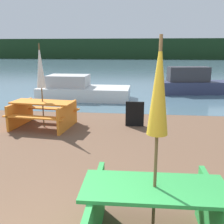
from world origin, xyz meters
TOP-DOWN VIEW (x-y plane):
  - water at (0.00, 32.45)m, footprint 60.00×50.00m
  - far_treeline at (0.00, 52.45)m, footprint 80.00×1.60m
  - picnic_table_green at (1.21, 1.01)m, footprint 1.68×1.42m
  - picnic_table_orange at (-1.85, 5.58)m, footprint 1.95×1.57m
  - umbrella_white at (-1.85, 5.58)m, footprint 0.25×0.25m
  - umbrella_gold at (1.21, 1.01)m, footprint 0.23×0.23m
  - boat at (-1.73, 9.99)m, footprint 4.13×1.80m
  - boat_second at (3.99, 12.13)m, footprint 4.73×1.84m
  - signboard at (0.86, 5.96)m, footprint 0.55×0.08m

SIDE VIEW (x-z plane):
  - water at x=0.00m, z-range 0.00..0.00m
  - signboard at x=0.86m, z-range 0.00..0.75m
  - boat at x=-1.73m, z-range -0.14..0.95m
  - picnic_table_orange at x=-1.85m, z-range 0.08..0.86m
  - picnic_table_green at x=1.21m, z-range 0.08..0.88m
  - boat_second at x=3.99m, z-range -0.19..1.18m
  - umbrella_white at x=-1.85m, z-range 0.57..3.01m
  - umbrella_gold at x=1.21m, z-range 0.67..3.12m
  - far_treeline at x=0.00m, z-range 0.00..4.00m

